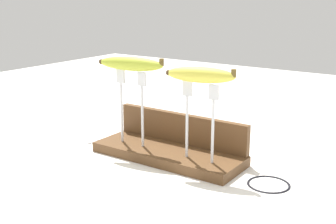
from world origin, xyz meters
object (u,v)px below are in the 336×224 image
at_px(banana_raised_left, 131,64).
at_px(fork_stand_right, 200,115).
at_px(fork_stand_left, 132,101).
at_px(banana_chunk_near, 156,117).
at_px(wire_coil, 269,184).
at_px(fork_fallen_near, 102,139).
at_px(banana_raised_right, 201,75).

bearing_deg(banana_raised_left, fork_stand_right, 0.00).
relative_size(fork_stand_left, banana_chunk_near, 3.64).
height_order(fork_stand_right, wire_coil, fork_stand_right).
distance_m(fork_fallen_near, wire_coil, 0.53).
distance_m(fork_stand_left, banana_raised_left, 0.10).
relative_size(fork_fallen_near, wire_coil, 1.59).
bearing_deg(wire_coil, fork_stand_left, -178.25).
bearing_deg(wire_coil, banana_raised_right, -176.17).
relative_size(fork_stand_right, banana_chunk_near, 3.49).
distance_m(banana_raised_right, banana_chunk_near, 0.48).
bearing_deg(fork_stand_left, fork_stand_right, 0.00).
distance_m(banana_raised_right, fork_fallen_near, 0.42).
bearing_deg(banana_chunk_near, fork_stand_left, -66.25).
height_order(banana_raised_right, banana_chunk_near, banana_raised_right).
relative_size(banana_chunk_near, wire_coil, 0.56).
bearing_deg(banana_chunk_near, banana_raised_right, -39.91).
distance_m(banana_raised_right, wire_coil, 0.29).
xyz_separation_m(banana_raised_right, banana_chunk_near, (-0.33, 0.28, -0.22)).
bearing_deg(fork_stand_right, fork_fallen_near, 174.64).
bearing_deg(banana_raised_left, fork_stand_left, 10.83).
xyz_separation_m(fork_stand_left, banana_raised_right, (0.21, -0.00, 0.09)).
height_order(banana_raised_left, banana_raised_right, banana_raised_left).
distance_m(fork_stand_right, fork_fallen_near, 0.38).
relative_size(fork_fallen_near, banana_chunk_near, 2.84).
xyz_separation_m(fork_stand_left, banana_raised_left, (-0.00, -0.00, 0.10)).
xyz_separation_m(fork_stand_right, fork_fallen_near, (-0.35, 0.03, -0.14)).
relative_size(fork_stand_right, banana_raised_right, 1.11).
bearing_deg(banana_raised_right, fork_fallen_near, 174.64).
bearing_deg(banana_raised_right, fork_stand_left, 180.00).
xyz_separation_m(fork_stand_right, banana_chunk_near, (-0.33, 0.28, -0.12)).
height_order(fork_stand_left, wire_coil, fork_stand_left).
xyz_separation_m(banana_chunk_near, wire_coil, (0.51, -0.26, -0.02)).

